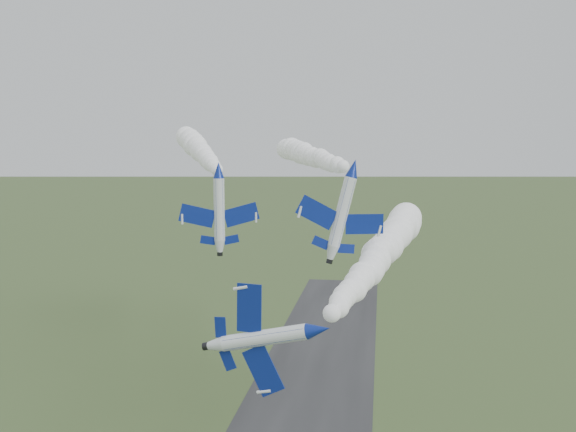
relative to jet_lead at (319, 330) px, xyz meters
name	(u,v)px	position (x,y,z in m)	size (l,w,h in m)	color
jet_lead	(319,330)	(0.00, 0.00, 0.00)	(4.92, 12.71, 10.24)	white
smoke_trail_jet_lead	(382,252)	(5.51, 32.91, 1.85)	(5.58, 61.03, 5.58)	white
jet_pair_left	(219,170)	(-16.27, 28.06, 13.18)	(10.74, 12.41, 3.13)	white
smoke_trail_jet_pair_left	(198,149)	(-30.08, 65.57, 15.85)	(5.08, 73.66, 5.08)	white
jet_pair_right	(354,168)	(1.76, 27.44, 13.53)	(11.50, 13.80, 4.19)	white
smoke_trail_jet_pair_right	(307,155)	(-8.45, 63.75, 14.75)	(4.71, 67.72, 4.71)	white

